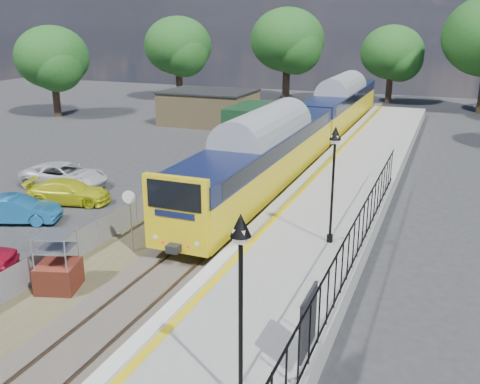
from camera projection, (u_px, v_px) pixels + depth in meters
The scene contains 16 objects.
ground at pixel (132, 309), 17.88m from camera, with size 120.00×120.00×0.00m, color #2D2D30.
track_bed at pixel (231, 213), 26.58m from camera, with size 5.90×80.00×0.29m.
platform at pixel (314, 231), 23.34m from camera, with size 5.00×70.00×0.90m, color gray.
platform_edge at pixel (270, 215), 23.93m from camera, with size 0.90×70.00×0.01m.
victorian_lamp_south at pixel (241, 268), 11.09m from camera, with size 0.44×0.44×4.60m.
victorian_lamp_north at pixel (334, 158), 20.01m from camera, with size 0.44×0.44×4.60m.
palisade_fence at pixel (343, 263), 16.99m from camera, with size 0.12×26.00×2.00m.
wire_fence at pixel (185, 183), 29.80m from camera, with size 0.06×52.00×1.20m.
outbuilding at pixel (216, 109), 48.89m from camera, with size 10.80×10.10×3.12m.
tree_line at pixel (374, 49), 52.55m from camera, with size 56.80×43.80×11.88m.
train at pixel (312, 122), 38.09m from camera, with size 2.82×40.83×3.51m.
brick_plinth at pixel (57, 263), 18.83m from camera, with size 1.70×1.70×2.19m.
speed_sign at pixel (130, 211), 21.70m from camera, with size 0.53×0.19×2.72m.
car_blue at pixel (17, 210), 25.39m from camera, with size 1.39×3.98×1.31m, color #195E9A.
car_yellow at pixel (69, 192), 28.12m from camera, with size 1.78×4.37×1.27m, color #CFD419.
car_white at pixel (65, 175), 30.84m from camera, with size 2.35×5.09×1.42m, color silver.
Camera 1 is at (9.22, -13.38, 9.16)m, focal length 40.00 mm.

